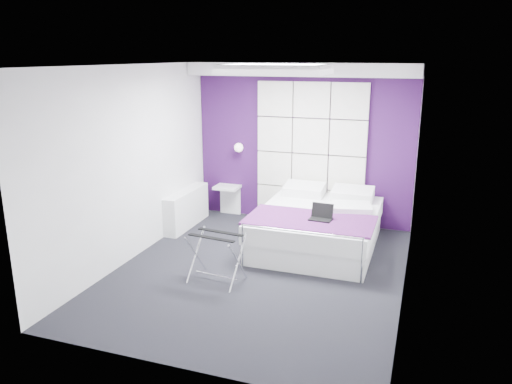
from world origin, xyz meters
TOP-DOWN VIEW (x-y plane):
  - floor at (0.00, 0.00)m, footprint 4.40×4.40m
  - ceiling at (0.00, 0.00)m, footprint 4.40×4.40m
  - wall_back at (0.00, 2.20)m, footprint 3.60×0.00m
  - wall_left at (-1.80, 0.00)m, footprint 0.00×4.40m
  - wall_right at (1.80, 0.00)m, footprint 0.00×4.40m
  - accent_wall at (0.00, 2.19)m, footprint 3.58×0.02m
  - soffit at (0.00, 1.95)m, footprint 3.58×0.50m
  - headboard at (0.15, 2.14)m, footprint 1.80×0.08m
  - skylight at (0.00, 0.60)m, footprint 1.36×0.86m
  - wall_lamp at (-1.05, 2.06)m, footprint 0.15×0.15m
  - radiator at (-1.69, 1.30)m, footprint 0.22×1.20m
  - bed at (0.52, 1.11)m, footprint 1.71×2.07m
  - nightstand at (-1.27, 2.02)m, footprint 0.42×0.33m
  - luggage_rack at (-0.41, -0.43)m, footprint 0.62×0.46m
  - laptop at (0.66, 0.64)m, footprint 0.30×0.21m

SIDE VIEW (x-z plane):
  - floor at x=0.00m, z-range 0.00..0.00m
  - radiator at x=-1.69m, z-range 0.00..0.60m
  - luggage_rack at x=-0.41m, z-range 0.00..0.61m
  - bed at x=0.52m, z-range -0.06..0.67m
  - nightstand at x=-1.27m, z-range 0.49..0.54m
  - laptop at x=0.66m, z-range 0.53..0.74m
  - headboard at x=0.15m, z-range 0.02..2.32m
  - wall_lamp at x=-1.05m, z-range 1.15..1.29m
  - wall_left at x=-1.80m, z-range -0.90..3.50m
  - wall_right at x=1.80m, z-range -0.90..3.50m
  - accent_wall at x=0.00m, z-range 0.01..2.59m
  - wall_back at x=0.00m, z-range -0.50..3.10m
  - soffit at x=0.00m, z-range 2.40..2.60m
  - skylight at x=0.00m, z-range 2.49..2.61m
  - ceiling at x=0.00m, z-range 2.60..2.60m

